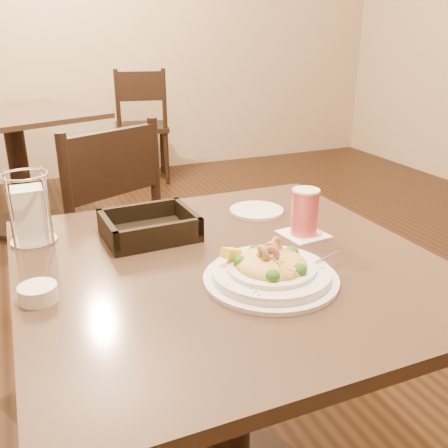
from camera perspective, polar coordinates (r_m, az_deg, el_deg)
name	(u,v)px	position (r m, az deg, el deg)	size (l,w,h in m)	color
main_table	(227,348)	(1.23, 0.38, -14.00)	(0.90, 0.90, 0.74)	black
background_table	(16,150)	(3.41, -22.64, 7.77)	(1.16, 1.16, 0.74)	black
dining_chair_near	(98,236)	(1.92, -14.17, -1.38)	(0.56, 0.56, 0.93)	black
dining_chair_far	(142,123)	(4.21, -9.40, 11.36)	(0.49, 0.49, 0.93)	black
pasta_bowl	(271,270)	(1.02, 5.38, -5.25)	(0.31, 0.28, 0.09)	white
drink_glass	(305,213)	(1.25, 9.21, 1.30)	(0.12, 0.12, 0.12)	white
bread_basket	(149,229)	(1.24, -8.51, -0.53)	(0.22, 0.19, 0.06)	black
napkin_caddy	(30,213)	(1.27, -21.31, 1.17)	(0.11, 0.11, 0.17)	silver
side_plate	(257,211)	(1.40, 3.74, 1.52)	(0.15, 0.15, 0.01)	white
butter_ramekin	(38,293)	(1.01, -20.48, -7.42)	(0.07, 0.07, 0.03)	white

